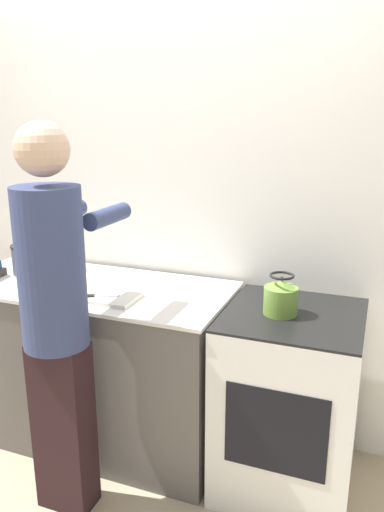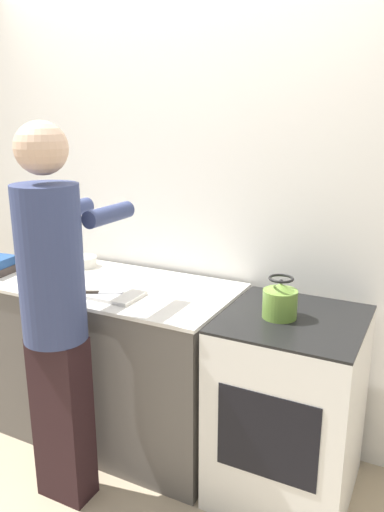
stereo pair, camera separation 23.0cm
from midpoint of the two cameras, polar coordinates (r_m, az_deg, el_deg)
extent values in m
plane|color=tan|center=(2.80, -5.71, -24.06)|extent=(12.00, 12.00, 0.00)
cube|color=white|center=(2.83, 1.52, 5.75)|extent=(8.00, 0.05, 2.60)
cube|color=#5B5651|center=(2.94, -7.97, -11.58)|extent=(1.50, 0.66, 0.90)
cube|color=silver|center=(2.76, -8.32, -3.11)|extent=(1.52, 0.69, 0.02)
cube|color=silver|center=(2.55, 13.63, -16.54)|extent=(0.63, 0.65, 0.90)
cube|color=black|center=(2.34, 14.35, -7.02)|extent=(0.63, 0.65, 0.01)
cube|color=black|center=(2.26, 11.64, -19.65)|extent=(0.44, 0.01, 0.40)
cube|color=black|center=(2.52, -11.90, -17.80)|extent=(0.26, 0.16, 0.83)
cylinder|color=navy|center=(2.20, -13.01, -0.98)|extent=(0.28, 0.28, 0.69)
sphere|color=#D1A889|center=(2.11, -13.85, 11.88)|extent=(0.22, 0.22, 0.22)
cylinder|color=navy|center=(2.43, -11.39, 5.15)|extent=(0.08, 0.30, 0.08)
cylinder|color=navy|center=(2.29, -6.62, 4.72)|extent=(0.08, 0.30, 0.08)
cube|color=silver|center=(2.53, -6.57, -4.42)|extent=(0.30, 0.20, 0.02)
cube|color=silver|center=(2.52, -6.69, -4.20)|extent=(0.12, 0.09, 0.01)
cube|color=black|center=(2.53, -8.89, -4.17)|extent=(0.08, 0.06, 0.01)
cylinder|color=olive|center=(2.30, 12.87, -5.41)|extent=(0.16, 0.16, 0.13)
cone|color=olive|center=(2.27, 12.99, -3.51)|extent=(0.12, 0.12, 0.03)
sphere|color=black|center=(2.26, 13.03, -2.90)|extent=(0.02, 0.02, 0.02)
torus|color=black|center=(2.26, 13.05, -2.57)|extent=(0.11, 0.11, 0.01)
cylinder|color=silver|center=(3.04, -10.17, -0.67)|extent=(0.15, 0.15, 0.06)
cylinder|color=#4C4C51|center=(3.04, -14.78, 0.01)|extent=(0.16, 0.16, 0.16)
cylinder|color=#28231E|center=(3.02, -14.89, 1.58)|extent=(0.16, 0.16, 0.01)
camera|label=1|loc=(0.12, -87.14, 0.81)|focal=35.00mm
camera|label=2|loc=(0.12, 92.86, -0.81)|focal=35.00mm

